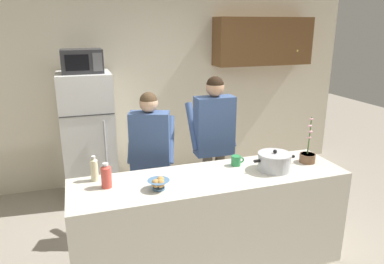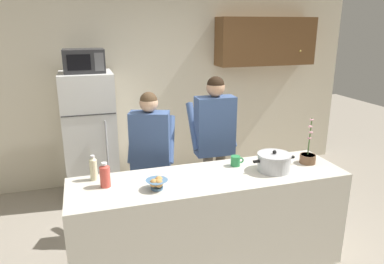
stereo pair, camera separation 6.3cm
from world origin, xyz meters
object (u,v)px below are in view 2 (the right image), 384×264
object	(u,v)px
bottle_near_edge	(105,175)
potted_orchid	(308,157)
coffee_mug	(236,161)
bottle_mid_counter	(93,168)
refrigerator	(90,137)
bread_bowl	(157,183)
person_by_sink	(214,133)
cooking_pot	(274,162)
microwave	(84,61)
person_near_pot	(151,149)

from	to	relation	value
bottle_near_edge	potted_orchid	world-z (taller)	potted_orchid
coffee_mug	bottle_mid_counter	size ratio (longest dim) A/B	0.59
refrigerator	potted_orchid	size ratio (longest dim) A/B	3.63
bread_bowl	potted_orchid	size ratio (longest dim) A/B	0.40
person_by_sink	bread_bowl	distance (m)	1.24
cooking_pot	bottle_near_edge	world-z (taller)	bottle_near_edge
cooking_pot	potted_orchid	bearing A→B (deg)	9.13
person_by_sink	microwave	bearing A→B (deg)	141.35
cooking_pot	bottle_mid_counter	distance (m)	1.60
cooking_pot	bottle_mid_counter	xyz separation A→B (m)	(-1.58, 0.28, 0.03)
refrigerator	bread_bowl	distance (m)	2.02
cooking_pot	bottle_mid_counter	size ratio (longest dim) A/B	1.87
microwave	potted_orchid	world-z (taller)	microwave
person_by_sink	bread_bowl	world-z (taller)	person_by_sink
refrigerator	cooking_pot	xyz separation A→B (m)	(1.56, -1.90, 0.18)
refrigerator	coffee_mug	distance (m)	2.12
cooking_pot	person_near_pot	bearing A→B (deg)	142.54
bread_bowl	bottle_mid_counter	world-z (taller)	bottle_mid_counter
person_by_sink	bottle_mid_counter	bearing A→B (deg)	-157.02
bottle_near_edge	bread_bowl	bearing A→B (deg)	-24.17
coffee_mug	potted_orchid	bearing A→B (deg)	-11.89
person_near_pot	potted_orchid	xyz separation A→B (m)	(1.40, -0.70, 0.01)
person_near_pot	bottle_mid_counter	xyz separation A→B (m)	(-0.59, -0.48, 0.06)
cooking_pot	potted_orchid	size ratio (longest dim) A/B	0.92
refrigerator	potted_orchid	bearing A→B (deg)	-42.97
potted_orchid	bottle_mid_counter	bearing A→B (deg)	173.86
refrigerator	microwave	distance (m)	0.96
microwave	cooking_pot	size ratio (longest dim) A/B	1.15
refrigerator	coffee_mug	world-z (taller)	refrigerator
person_near_pot	coffee_mug	bearing A→B (deg)	-37.78
microwave	cooking_pot	world-z (taller)	microwave
refrigerator	person_by_sink	world-z (taller)	person_by_sink
microwave	bottle_mid_counter	world-z (taller)	microwave
bottle_mid_counter	bottle_near_edge	bearing A→B (deg)	-63.47
person_near_pot	bottle_near_edge	bearing A→B (deg)	-127.70
refrigerator	bottle_mid_counter	distance (m)	1.63
person_near_pot	person_by_sink	size ratio (longest dim) A/B	0.93
person_near_pot	bottle_near_edge	world-z (taller)	person_near_pot
cooking_pot	potted_orchid	distance (m)	0.41
person_by_sink	cooking_pot	xyz separation A→B (m)	(0.26, -0.84, -0.05)
coffee_mug	potted_orchid	size ratio (longest dim) A/B	0.29
refrigerator	person_by_sink	xyz separation A→B (m)	(1.30, -1.06, 0.23)
refrigerator	microwave	world-z (taller)	microwave
microwave	bottle_near_edge	world-z (taller)	microwave
microwave	person_by_sink	world-z (taller)	microwave
microwave	coffee_mug	xyz separation A→B (m)	(1.28, -1.67, -0.82)
bread_bowl	potted_orchid	xyz separation A→B (m)	(1.51, 0.13, 0.01)
potted_orchid	coffee_mug	bearing A→B (deg)	168.11
refrigerator	microwave	xyz separation A→B (m)	(0.00, -0.02, 0.96)
person_near_pot	coffee_mug	size ratio (longest dim) A/B	12.00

